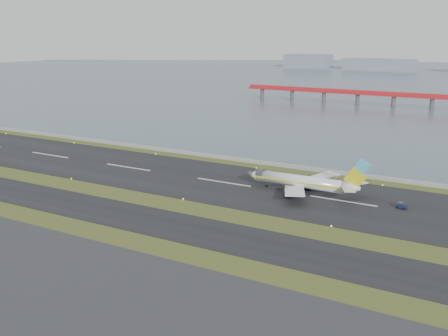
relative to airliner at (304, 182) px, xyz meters
The scene contains 7 objects.
ground 42.13m from the airliner, 130.05° to the right, with size 1000.00×1000.00×0.00m, color #394B1A.
taxiway_strip 51.86m from the airliner, 121.47° to the right, with size 1000.00×18.00×0.10m, color black.
runway_strip 27.32m from the airliner, behind, with size 1000.00×45.00×0.10m, color black.
seawall 38.92m from the airliner, 134.12° to the left, with size 1000.00×2.50×1.00m, color #999993.
red_pier 218.01m from the airliner, 91.84° to the left, with size 260.00×5.00×10.20m.
airliner is the anchor object (origin of this frame).
pushback_tug 29.19m from the airliner, ahead, with size 3.06×2.14×1.79m.
Camera 1 is at (90.52, -119.15, 46.92)m, focal length 45.00 mm.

